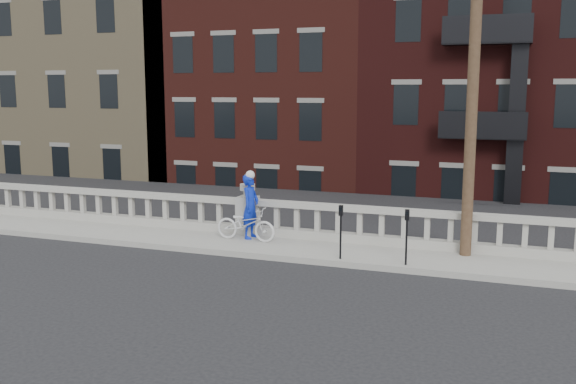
{
  "coord_description": "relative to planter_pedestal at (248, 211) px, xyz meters",
  "views": [
    {
      "loc": [
        7.35,
        -12.91,
        4.38
      ],
      "look_at": [
        1.52,
        3.2,
        1.58
      ],
      "focal_mm": 40.0,
      "sensor_mm": 36.0,
      "label": 1
    }
  ],
  "objects": [
    {
      "name": "balustrade",
      "position": [
        0.0,
        0.0,
        -0.19
      ],
      "size": [
        28.0,
        0.34,
        1.03
      ],
      "color": "gray",
      "rests_on": "sidewalk"
    },
    {
      "name": "ground",
      "position": [
        0.0,
        -3.95,
        -0.83
      ],
      "size": [
        120.0,
        120.0,
        0.0
      ],
      "primitive_type": "plane",
      "color": "black",
      "rests_on": "ground"
    },
    {
      "name": "utility_pole",
      "position": [
        6.2,
        -0.35,
        4.41
      ],
      "size": [
        1.6,
        0.28,
        10.0
      ],
      "color": "#422D1E",
      "rests_on": "sidewalk"
    },
    {
      "name": "planter_pedestal",
      "position": [
        0.0,
        0.0,
        0.0
      ],
      "size": [
        0.55,
        0.55,
        1.76
      ],
      "color": "gray",
      "rests_on": "sidewalk"
    },
    {
      "name": "lower_level",
      "position": [
        0.56,
        19.09,
        1.8
      ],
      "size": [
        80.0,
        44.0,
        20.8
      ],
      "color": "#605E59",
      "rests_on": "ground"
    },
    {
      "name": "parking_meter_b",
      "position": [
        3.29,
        -1.8,
        0.17
      ],
      "size": [
        0.1,
        0.09,
        1.36
      ],
      "color": "black",
      "rests_on": "sidewalk"
    },
    {
      "name": "cyclist",
      "position": [
        0.3,
        -0.48,
        0.23
      ],
      "size": [
        0.48,
        0.69,
        1.83
      ],
      "primitive_type": "imported",
      "rotation": [
        0.0,
        0.0,
        1.51
      ],
      "color": "#0C24B5",
      "rests_on": "sidewalk"
    },
    {
      "name": "parking_meter_c",
      "position": [
        4.93,
        -1.8,
        0.17
      ],
      "size": [
        0.1,
        0.09,
        1.36
      ],
      "color": "black",
      "rests_on": "sidewalk"
    },
    {
      "name": "sidewalk",
      "position": [
        0.0,
        -0.95,
        -0.76
      ],
      "size": [
        32.0,
        2.2,
        0.15
      ],
      "primitive_type": "cube",
      "color": "gray",
      "rests_on": "ground"
    },
    {
      "name": "bicycle",
      "position": [
        0.28,
        -0.78,
        -0.22
      ],
      "size": [
        1.79,
        0.69,
        0.93
      ],
      "primitive_type": "imported",
      "rotation": [
        0.0,
        0.0,
        1.53
      ],
      "color": "silver",
      "rests_on": "sidewalk"
    }
  ]
}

